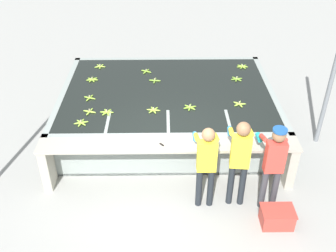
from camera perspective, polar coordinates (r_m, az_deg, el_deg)
ground_plane at (r=7.36m, az=0.12°, el=-9.46°), size 80.00×80.00×0.00m
wash_tank at (r=8.83m, az=-0.08°, el=2.50°), size 4.64×3.50×0.92m
work_ledge at (r=7.10m, az=0.10°, el=-4.35°), size 4.64×0.45×0.92m
worker_0 at (r=6.54m, az=5.58°, el=-4.98°), size 0.40×0.71×1.62m
worker_1 at (r=6.61m, az=10.37°, el=-4.29°), size 0.45×0.73×1.70m
worker_2 at (r=6.69m, az=15.09°, el=-4.86°), size 0.41×0.72×1.64m
banana_bunch_floating_0 at (r=7.97m, az=-11.31°, el=2.07°), size 0.28×0.28×0.08m
banana_bunch_floating_1 at (r=7.97m, az=3.19°, el=2.73°), size 0.28×0.28×0.08m
banana_bunch_floating_2 at (r=9.19m, az=9.94°, el=6.75°), size 0.28×0.28×0.08m
banana_bunch_floating_3 at (r=7.87m, az=-2.13°, el=2.33°), size 0.28×0.27×0.08m
banana_bunch_floating_4 at (r=9.20m, az=-10.94°, el=6.64°), size 0.28×0.28×0.08m
banana_bunch_floating_5 at (r=7.89m, az=-8.88°, el=1.99°), size 0.28×0.27×0.08m
banana_bunch_floating_6 at (r=9.82m, az=10.72°, el=8.49°), size 0.28×0.27×0.08m
banana_bunch_floating_7 at (r=9.80m, az=-9.83°, el=8.52°), size 0.28×0.27×0.08m
banana_bunch_floating_8 at (r=8.99m, az=-1.92°, el=6.62°), size 0.28×0.28×0.08m
banana_bunch_floating_9 at (r=8.45m, az=-11.30°, el=4.03°), size 0.27×0.27×0.08m
banana_bunch_floating_10 at (r=7.65m, az=-12.50°, el=0.48°), size 0.28×0.28×0.08m
banana_bunch_floating_11 at (r=8.20m, az=10.31°, el=3.17°), size 0.27×0.28×0.08m
banana_bunch_floating_12 at (r=9.43m, az=-3.18°, el=7.94°), size 0.27×0.27×0.08m
knife_0 at (r=6.87m, az=-0.51°, el=-2.96°), size 0.26×0.28×0.02m
crate at (r=6.93m, az=15.54°, el=-12.61°), size 0.55×0.39×0.32m
support_post_right at (r=8.41m, az=22.80°, el=6.89°), size 0.09×0.09×3.20m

